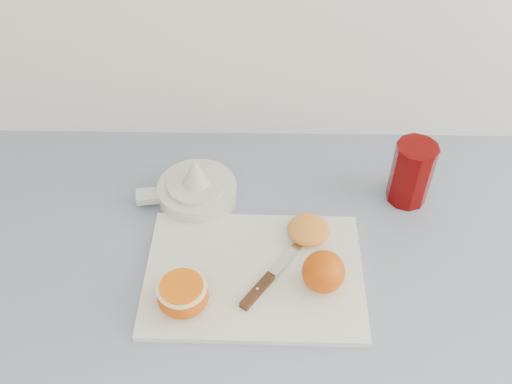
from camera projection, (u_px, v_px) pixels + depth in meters
counter at (313, 366)px, 1.31m from camera, size 2.39×0.64×0.89m
cutting_board at (254, 274)px, 0.94m from camera, size 0.36×0.26×0.01m
whole_orange at (324, 272)px, 0.90m from camera, size 0.07×0.07×0.07m
half_orange at (183, 295)px, 0.88m from camera, size 0.08×0.08×0.05m
squeezed_shell at (309, 229)px, 0.98m from camera, size 0.07×0.07×0.03m
paring_knife at (263, 284)px, 0.92m from camera, size 0.12×0.15×0.01m
citrus_juicer at (196, 189)px, 1.06m from camera, size 0.19×0.15×0.10m
red_tumbler at (411, 175)px, 1.04m from camera, size 0.08×0.08×0.13m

